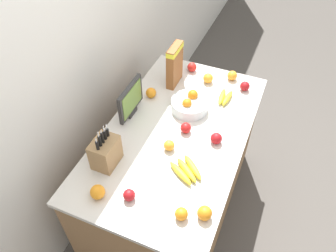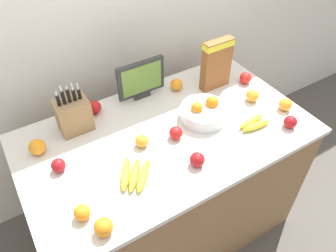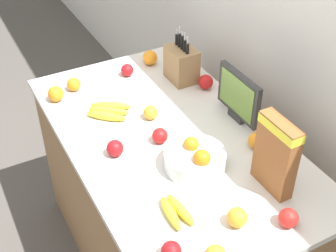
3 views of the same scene
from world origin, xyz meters
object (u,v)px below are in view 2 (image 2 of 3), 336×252
object	(u,v)px
apple_middle	(58,165)
apple_leftmost	(290,122)
banana_bunch_left	(135,175)
apple_front	(176,133)
orange_front_left	(104,227)
orange_front_right	(176,85)
apple_rear	(197,160)
apple_near_bananas	(245,78)
fruit_bowl	(203,112)
apple_by_knife_block	(95,107)
small_monitor	(141,79)
cereal_box	(217,62)
knife_block	(74,115)
orange_by_cereal	(37,147)
orange_near_bowl	(82,213)
orange_mid_right	(285,104)
banana_bunch_right	(254,124)
orange_front_center	(252,96)
orange_back_center	(142,141)

from	to	relation	value
apple_middle	apple_leftmost	world-z (taller)	apple_leftmost
banana_bunch_left	apple_front	bearing A→B (deg)	21.75
orange_front_left	orange_front_right	distance (m)	1.00
apple_rear	apple_front	distance (m)	0.21
apple_near_bananas	apple_middle	bearing A→B (deg)	-176.06
fruit_bowl	apple_by_knife_block	size ratio (longest dim) A/B	3.34
small_monitor	fruit_bowl	distance (m)	0.41
cereal_box	knife_block	bearing A→B (deg)	174.37
cereal_box	orange_by_cereal	distance (m)	1.09
apple_middle	orange_front_right	distance (m)	0.85
apple_by_knife_block	orange_near_bowl	world-z (taller)	apple_by_knife_block
cereal_box	apple_near_bananas	size ratio (longest dim) A/B	4.30
fruit_bowl	orange_mid_right	distance (m)	0.48
knife_block	apple_middle	distance (m)	0.30
knife_block	small_monitor	world-z (taller)	knife_block
banana_bunch_right	apple_middle	distance (m)	1.02
banana_bunch_right	apple_front	xyz separation A→B (m)	(-0.41, 0.15, 0.02)
orange_front_center	orange_front_left	size ratio (longest dim) A/B	0.96
banana_bunch_right	orange_front_left	size ratio (longest dim) A/B	2.27
apple_leftmost	apple_front	bearing A→B (deg)	156.25
cereal_box	apple_leftmost	size ratio (longest dim) A/B	4.45
orange_back_center	apple_by_knife_block	bearing A→B (deg)	105.74
apple_front	orange_front_left	bearing A→B (deg)	-150.22
small_monitor	banana_bunch_right	world-z (taller)	small_monitor
knife_block	orange_back_center	world-z (taller)	knife_block
apple_front	orange_near_bowl	distance (m)	0.61
small_monitor	orange_back_center	size ratio (longest dim) A/B	4.28
fruit_bowl	banana_bunch_right	distance (m)	0.28
small_monitor	orange_front_right	xyz separation A→B (m)	(0.21, -0.04, -0.09)
apple_leftmost	orange_near_bowl	size ratio (longest dim) A/B	1.01
cereal_box	orange_back_center	xyz separation A→B (m)	(-0.62, -0.22, -0.14)
apple_near_bananas	orange_by_cereal	distance (m)	1.28
orange_front_left	orange_by_cereal	distance (m)	0.58
banana_bunch_left	orange_front_center	world-z (taller)	orange_front_center
banana_bunch_left	orange_back_center	xyz separation A→B (m)	(0.12, 0.16, 0.01)
banana_bunch_right	orange_front_left	distance (m)	0.95
knife_block	banana_bunch_right	world-z (taller)	knife_block
apple_rear	orange_front_left	bearing A→B (deg)	-169.49
cereal_box	apple_by_knife_block	xyz separation A→B (m)	(-0.73, 0.15, -0.13)
apple_leftmost	orange_by_cereal	bearing A→B (deg)	156.81
fruit_bowl	orange_by_cereal	world-z (taller)	fruit_bowl
apple_near_bananas	apple_front	world-z (taller)	apple_near_bananas
small_monitor	apple_by_knife_block	distance (m)	0.31
apple_by_knife_block	orange_front_center	size ratio (longest dim) A/B	1.02
apple_middle	orange_front_center	size ratio (longest dim) A/B	0.90
small_monitor	fruit_bowl	size ratio (longest dim) A/B	1.14
cereal_box	orange_front_left	xyz separation A→B (m)	(-0.98, -0.56, -0.13)
apple_rear	banana_bunch_right	bearing A→B (deg)	8.56
orange_near_bowl	orange_by_cereal	xyz separation A→B (m)	(-0.06, 0.46, 0.01)
apple_by_knife_block	orange_front_center	bearing A→B (deg)	-24.66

